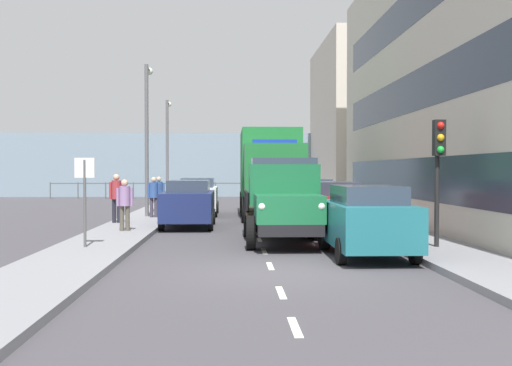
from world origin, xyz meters
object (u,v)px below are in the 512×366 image
car_navy_oppositeside_0 (189,203)px  lamp_post_far (167,142)px  car_silver_kerbside_2 (310,199)px  pedestrian_near_railing (116,194)px  pedestrian_strolling (154,194)px  car_white_oppositeside_1 (198,196)px  traffic_light_near (438,155)px  lorry_cargo_green (270,170)px  lamp_post_promenade (147,126)px  street_sign (85,186)px  truck_vintage_green (284,202)px  pedestrian_with_bag (159,192)px  car_teal_kerbside_near (366,220)px  pedestrian_couple_a (125,201)px  car_red_kerbside_1 (332,207)px

car_navy_oppositeside_0 → lamp_post_far: 13.38m
car_silver_kerbside_2 → pedestrian_near_railing: pedestrian_near_railing is taller
pedestrian_strolling → lamp_post_far: size_ratio=0.28×
car_navy_oppositeside_0 → car_white_oppositeside_1: 6.26m
pedestrian_strolling → traffic_light_near: (-8.39, 10.30, 1.35)m
lorry_cargo_green → lamp_post_promenade: bearing=9.9°
car_silver_kerbside_2 → street_sign: street_sign is taller
pedestrian_near_railing → truck_vintage_green: bearing=135.7°
pedestrian_near_railing → pedestrian_with_bag: pedestrian_near_railing is taller
pedestrian_near_railing → traffic_light_near: 12.22m
car_teal_kerbside_near → pedestrian_couple_a: (6.65, -5.16, 0.22)m
pedestrian_couple_a → lamp_post_far: size_ratio=0.28×
traffic_light_near → lamp_post_far: 22.08m
pedestrian_strolling → lamp_post_promenade: size_ratio=0.26×
lorry_cargo_green → pedestrian_strolling: 5.28m
car_white_oppositeside_1 → lamp_post_promenade: bearing=50.9°
car_white_oppositeside_1 → traffic_light_near: bearing=116.5°
pedestrian_strolling → pedestrian_with_bag: (0.01, -1.88, 0.00)m
lorry_cargo_green → pedestrian_near_railing: bearing=36.3°
traffic_light_near → lorry_cargo_green: bearing=-73.8°
car_teal_kerbside_near → pedestrian_near_railing: pedestrian_near_railing is taller
pedestrian_near_railing → lamp_post_promenade: bearing=-101.1°
car_teal_kerbside_near → car_red_kerbside_1: same height
street_sign → lorry_cargo_green: bearing=-114.8°
pedestrian_near_railing → pedestrian_with_bag: 4.63m
pedestrian_couple_a → traffic_light_near: 9.84m
pedestrian_with_bag → car_red_kerbside_1: bearing=130.2°
truck_vintage_green → car_white_oppositeside_1: 11.85m
truck_vintage_green → car_teal_kerbside_near: truck_vintage_green is taller
car_red_kerbside_1 → street_sign: bearing=31.3°
car_teal_kerbside_near → car_navy_oppositeside_0: same height
pedestrian_strolling → lamp_post_far: 10.25m
car_teal_kerbside_near → street_sign: (6.93, -0.95, 0.79)m
car_navy_oppositeside_0 → pedestrian_near_railing: 2.72m
car_white_oppositeside_1 → pedestrian_strolling: 3.65m
car_white_oppositeside_1 → street_sign: street_sign is taller
car_white_oppositeside_1 → lamp_post_promenade: 4.41m
pedestrian_with_bag → lamp_post_promenade: (0.35, 1.08, 2.84)m
lamp_post_promenade → street_sign: size_ratio=2.84×
truck_vintage_green → lorry_cargo_green: size_ratio=0.69×
pedestrian_with_bag → street_sign: size_ratio=0.74×
truck_vintage_green → car_silver_kerbside_2: bearing=-102.2°
car_red_kerbside_1 → pedestrian_strolling: (6.43, -5.74, 0.22)m
car_silver_kerbside_2 → car_white_oppositeside_1: (4.80, -3.28, -0.00)m
truck_vintage_green → car_red_kerbside_1: 3.05m
truck_vintage_green → lamp_post_promenade: size_ratio=0.88×
pedestrian_near_railing → pedestrian_with_bag: bearing=-102.8°
traffic_light_near → truck_vintage_green: bearing=-29.4°
lamp_post_far → street_sign: lamp_post_far is taller
car_teal_kerbside_near → lamp_post_promenade: 13.87m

